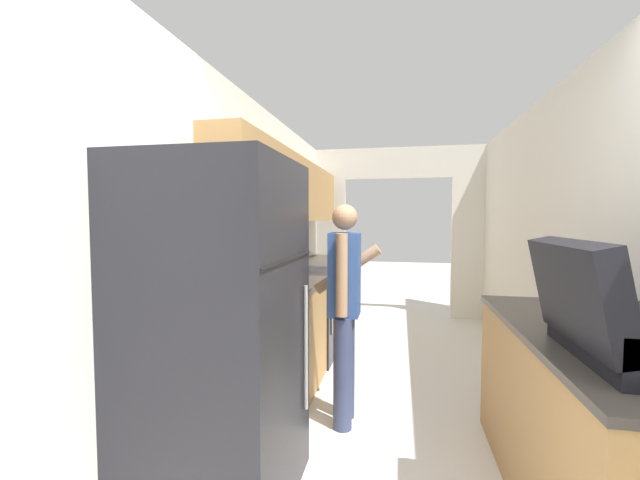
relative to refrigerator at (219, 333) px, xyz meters
The scene contains 10 objects.
wall_left 1.63m from the refrigerator, 102.38° to the left, with size 0.38×7.24×2.50m.
wall_right 2.39m from the refrigerator, 26.76° to the left, with size 0.06×7.24×2.50m.
wall_far_with_doorway 4.24m from the refrigerator, 78.27° to the left, with size 2.85×0.06×2.50m.
counter_left 2.20m from the refrigerator, 91.93° to the left, with size 0.62×3.45×0.92m.
counter_right 1.85m from the refrigerator, ahead, with size 0.62×1.74×0.92m.
refrigerator is the anchor object (origin of this frame).
range_oven 2.18m from the refrigerator, 91.72° to the left, with size 0.66×0.73×1.06m.
person 1.03m from the refrigerator, 59.43° to the left, with size 0.50×0.37×1.56m.
suitcase 1.73m from the refrigerator, ahead, with size 0.49×0.66×0.47m.
book_stack 1.85m from the refrigerator, 10.93° to the left, with size 0.25×0.31×0.10m.
Camera 1 is at (0.05, -1.07, 1.47)m, focal length 22.00 mm.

